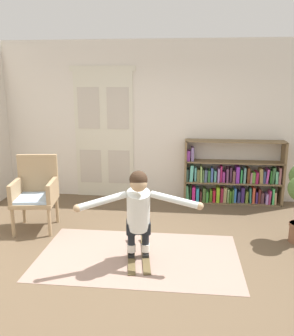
{
  "coord_description": "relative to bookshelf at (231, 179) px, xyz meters",
  "views": [
    {
      "loc": [
        0.45,
        -4.02,
        2.21
      ],
      "look_at": [
        -0.06,
        0.63,
        1.05
      ],
      "focal_mm": 38.38,
      "sensor_mm": 36.0,
      "label": 1
    }
  ],
  "objects": [
    {
      "name": "person_skier",
      "position": [
        -1.38,
        -2.39,
        0.26
      ],
      "size": [
        1.47,
        0.65,
        1.12
      ],
      "color": "white",
      "rests_on": "skis_pair"
    },
    {
      "name": "rug",
      "position": [
        -1.4,
        -2.26,
        -0.44
      ],
      "size": [
        2.55,
        1.5,
        0.01
      ],
      "primitive_type": "cube",
      "color": "gray",
      "rests_on": "ground"
    },
    {
      "name": "ground_plane",
      "position": [
        -1.29,
        -2.39,
        -0.44
      ],
      "size": [
        7.2,
        7.2,
        0.0
      ],
      "primitive_type": "plane",
      "color": "brown"
    },
    {
      "name": "double_door",
      "position": [
        -2.36,
        0.15,
        0.79
      ],
      "size": [
        1.22,
        0.05,
        2.45
      ],
      "color": "beige",
      "rests_on": "ground"
    },
    {
      "name": "back_wall",
      "position": [
        -1.29,
        0.21,
        1.01
      ],
      "size": [
        6.0,
        0.1,
        2.9
      ],
      "primitive_type": "cube",
      "color": "silver",
      "rests_on": "ground"
    },
    {
      "name": "wicker_chair",
      "position": [
        -3.05,
        -1.48,
        0.14
      ],
      "size": [
        0.68,
        0.68,
        1.1
      ],
      "color": "tan",
      "rests_on": "ground"
    },
    {
      "name": "bookshelf",
      "position": [
        0.0,
        0.0,
        0.0
      ],
      "size": [
        1.77,
        0.3,
        1.15
      ],
      "color": "brown",
      "rests_on": "ground"
    },
    {
      "name": "skis_pair",
      "position": [
        -1.4,
        -2.22,
        -0.42
      ],
      "size": [
        0.42,
        0.99,
        0.07
      ],
      "color": "brown",
      "rests_on": "rug"
    }
  ]
}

